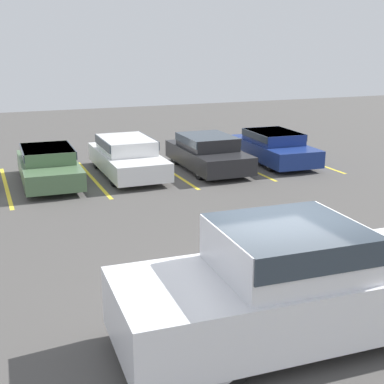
% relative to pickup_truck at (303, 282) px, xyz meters
% --- Properties ---
extents(ground_plane, '(60.00, 60.00, 0.00)m').
position_rel_pickup_truck_xyz_m(ground_plane, '(-0.10, 0.73, -0.92)').
color(ground_plane, '#4C4947').
extents(stall_stripe_b, '(0.12, 5.36, 0.01)m').
position_rel_pickup_truck_xyz_m(stall_stripe_b, '(-3.77, 11.22, -0.92)').
color(stall_stripe_b, yellow).
rests_on(stall_stripe_b, ground_plane).
extents(stall_stripe_c, '(0.12, 5.36, 0.01)m').
position_rel_pickup_truck_xyz_m(stall_stripe_c, '(-0.97, 11.22, -0.92)').
color(stall_stripe_c, yellow).
rests_on(stall_stripe_c, ground_plane).
extents(stall_stripe_d, '(0.12, 5.36, 0.01)m').
position_rel_pickup_truck_xyz_m(stall_stripe_d, '(1.84, 11.22, -0.92)').
color(stall_stripe_d, yellow).
rests_on(stall_stripe_d, ground_plane).
extents(stall_stripe_e, '(0.12, 5.36, 0.01)m').
position_rel_pickup_truck_xyz_m(stall_stripe_e, '(4.64, 11.22, -0.92)').
color(stall_stripe_e, yellow).
rests_on(stall_stripe_e, ground_plane).
extents(stall_stripe_f, '(0.12, 5.36, 0.01)m').
position_rel_pickup_truck_xyz_m(stall_stripe_f, '(7.44, 11.22, -0.92)').
color(stall_stripe_f, yellow).
rests_on(stall_stripe_f, ground_plane).
extents(pickup_truck, '(5.96, 2.33, 1.88)m').
position_rel_pickup_truck_xyz_m(pickup_truck, '(0.00, 0.00, 0.00)').
color(pickup_truck, silver).
rests_on(pickup_truck, ground_plane).
extents(parked_sedan_b, '(1.87, 4.32, 1.18)m').
position_rel_pickup_truck_xyz_m(parked_sedan_b, '(-2.40, 11.19, -0.29)').
color(parked_sedan_b, '#4C6B47').
rests_on(parked_sedan_b, ground_plane).
extents(parked_sedan_c, '(1.87, 4.64, 1.28)m').
position_rel_pickup_truck_xyz_m(parked_sedan_c, '(0.30, 11.40, -0.24)').
color(parked_sedan_c, silver).
rests_on(parked_sedan_c, ground_plane).
extents(parked_sedan_d, '(1.90, 4.26, 1.24)m').
position_rel_pickup_truck_xyz_m(parked_sedan_d, '(3.21, 11.02, -0.26)').
color(parked_sedan_d, '#232326').
rests_on(parked_sedan_d, ground_plane).
extents(parked_sedan_e, '(2.03, 4.41, 1.19)m').
position_rel_pickup_truck_xyz_m(parked_sedan_e, '(6.04, 11.18, -0.29)').
color(parked_sedan_e, navy).
rests_on(parked_sedan_e, ground_plane).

